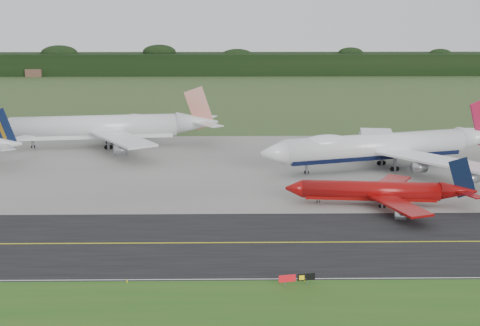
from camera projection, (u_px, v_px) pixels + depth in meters
name	position (u px, v px, depth m)	size (l,w,h in m)	color
ground	(300.00, 234.00, 117.63)	(600.00, 600.00, 0.00)	#354620
taxiway	(303.00, 242.00, 113.74)	(400.00, 32.00, 0.02)	black
apron	(279.00, 166.00, 167.23)	(400.00, 78.00, 0.01)	gray
taxiway_centreline	(303.00, 242.00, 113.73)	(400.00, 0.40, 0.00)	yellow
taxiway_edge_line	(314.00, 279.00, 98.66)	(400.00, 0.25, 0.00)	silver
horizon_treeline	(251.00, 65.00, 382.60)	(700.00, 25.00, 12.00)	black
jet_ba_747	(384.00, 146.00, 163.53)	(64.65, 52.37, 16.55)	white
jet_red_737	(381.00, 191.00, 134.31)	(38.21, 30.99, 10.31)	maroon
jet_star_tail	(107.00, 127.00, 188.69)	(63.58, 52.82, 16.77)	silver
taxiway_sign	(297.00, 278.00, 95.85)	(5.32, 1.20, 1.79)	slate
edge_marker_left	(127.00, 281.00, 97.24)	(0.16, 0.16, 0.50)	yellow
edge_marker_center	(305.00, 280.00, 97.61)	(0.16, 0.16, 0.50)	yellow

